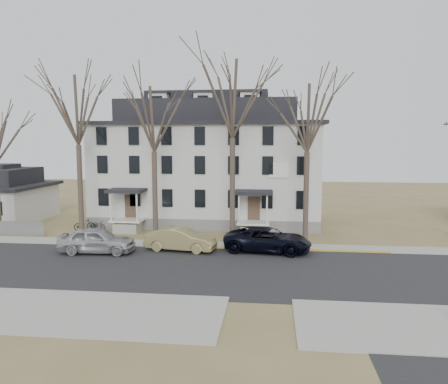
# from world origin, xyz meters

# --- Properties ---
(ground) EXTENTS (120.00, 120.00, 0.00)m
(ground) POSITION_xyz_m (0.00, 0.00, 0.00)
(ground) COLOR olive
(ground) RESTS_ON ground
(main_road) EXTENTS (120.00, 10.00, 0.04)m
(main_road) POSITION_xyz_m (0.00, 2.00, 0.00)
(main_road) COLOR #27272A
(main_road) RESTS_ON ground
(far_sidewalk) EXTENTS (120.00, 2.00, 0.08)m
(far_sidewalk) POSITION_xyz_m (0.00, 8.00, 0.00)
(far_sidewalk) COLOR #A09F97
(far_sidewalk) RESTS_ON ground
(near_sidewalk_left) EXTENTS (20.00, 5.00, 0.08)m
(near_sidewalk_left) POSITION_xyz_m (-8.00, -5.00, 0.00)
(near_sidewalk_left) COLOR #A09F97
(near_sidewalk_left) RESTS_ON ground
(yellow_curb) EXTENTS (14.00, 0.25, 0.06)m
(yellow_curb) POSITION_xyz_m (5.00, 7.10, 0.00)
(yellow_curb) COLOR gold
(yellow_curb) RESTS_ON ground
(boarding_house) EXTENTS (20.80, 12.36, 12.05)m
(boarding_house) POSITION_xyz_m (-2.00, 17.95, 5.38)
(boarding_house) COLOR slate
(boarding_house) RESTS_ON ground
(tree_far_left) EXTENTS (8.40, 8.40, 13.72)m
(tree_far_left) POSITION_xyz_m (-11.00, 9.80, 10.34)
(tree_far_left) COLOR #473B31
(tree_far_left) RESTS_ON ground
(tree_mid_left) EXTENTS (7.80, 7.80, 12.74)m
(tree_mid_left) POSITION_xyz_m (-5.00, 9.80, 9.60)
(tree_mid_left) COLOR #473B31
(tree_mid_left) RESTS_ON ground
(tree_center) EXTENTS (9.00, 9.00, 14.70)m
(tree_center) POSITION_xyz_m (1.00, 9.80, 11.08)
(tree_center) COLOR #473B31
(tree_center) RESTS_ON ground
(tree_mid_right) EXTENTS (7.80, 7.80, 12.74)m
(tree_mid_right) POSITION_xyz_m (6.50, 9.80, 9.60)
(tree_mid_right) COLOR #473B31
(tree_mid_right) RESTS_ON ground
(car_silver) EXTENTS (5.22, 2.33, 1.74)m
(car_silver) POSITION_xyz_m (-7.75, 4.98, 0.87)
(car_silver) COLOR #B2B4B8
(car_silver) RESTS_ON ground
(car_tan) EXTENTS (5.03, 2.33, 1.60)m
(car_tan) POSITION_xyz_m (-2.25, 6.25, 0.80)
(car_tan) COLOR #908650
(car_tan) RESTS_ON ground
(car_navy) EXTENTS (6.23, 3.48, 1.65)m
(car_navy) POSITION_xyz_m (3.73, 6.65, 0.82)
(car_navy) COLOR black
(car_navy) RESTS_ON ground
(bicycle_left) EXTENTS (1.63, 1.02, 0.81)m
(bicycle_left) POSITION_xyz_m (-10.78, 12.50, 0.41)
(bicycle_left) COLOR black
(bicycle_left) RESTS_ON ground
(bicycle_right) EXTENTS (1.72, 1.26, 1.03)m
(bicycle_right) POSITION_xyz_m (-11.82, 12.07, 0.51)
(bicycle_right) COLOR black
(bicycle_right) RESTS_ON ground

